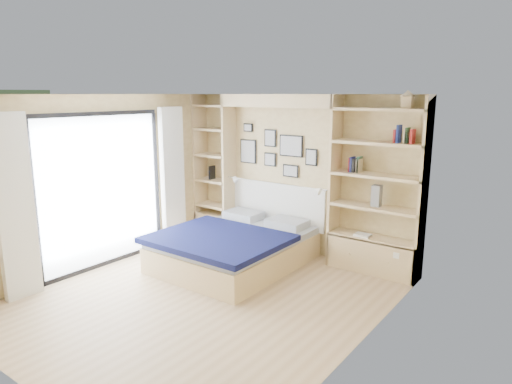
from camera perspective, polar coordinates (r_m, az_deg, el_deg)
The scene contains 8 objects.
ground at distance 5.89m, azimuth -6.42°, elevation -13.04°, with size 4.50×4.50×0.00m, color tan.
room_shell at distance 6.90m, azimuth -0.44°, elevation 0.25°, with size 4.50×4.50×4.50m.
bed at distance 6.84m, azimuth -2.61°, elevation -6.77°, with size 1.81×2.23×1.07m.
photo_gallery at distance 7.42m, azimuth 2.40°, elevation 5.20°, with size 1.48×0.02×0.82m.
reading_lamps at distance 7.23m, azimuth 2.38°, elevation 0.98°, with size 1.92×0.12×0.15m.
shelf_decor at distance 6.49m, azimuth 13.87°, elevation 4.74°, with size 3.51×0.23×2.03m.
deck at distance 8.60m, azimuth -24.46°, elevation -5.88°, with size 3.20×4.00×0.05m, color #67594C.
deck_chair at distance 8.08m, azimuth -21.69°, elevation -3.77°, with size 0.64×0.91×0.85m.
Camera 1 is at (3.65, -3.89, 2.50)m, focal length 32.00 mm.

